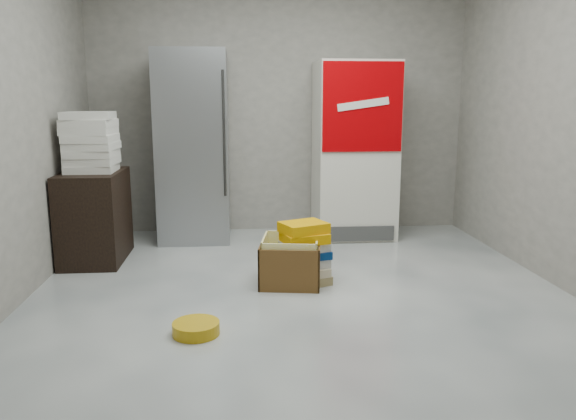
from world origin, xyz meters
The scene contains 10 objects.
ground centered at (0.00, 0.00, 0.00)m, with size 5.00×5.00×0.00m, color silver.
room_shell centered at (0.00, 0.00, 1.80)m, with size 4.04×5.04×2.82m.
steel_fridge centered at (-0.90, 2.13, 0.95)m, with size 0.70×0.72×1.90m.
coke_cooler centered at (0.75, 2.12, 0.90)m, with size 0.80×0.73×1.80m.
wood_shelf centered at (-1.73, 1.40, 0.40)m, with size 0.50×0.80×0.80m, color black.
supply_box_stack centered at (-1.72, 1.40, 1.06)m, with size 0.44×0.43×0.52m.
phonebook_stack_main centered at (0.06, 0.58, 0.25)m, with size 0.43×0.39×0.49m.
phonebook_stack_side centered at (0.13, 1.37, 0.07)m, with size 0.38×0.32×0.14m.
cardboard_box centered at (-0.05, 0.60, 0.15)m, with size 0.53×0.53×0.37m.
bucket_lid centered at (-0.72, -0.32, 0.04)m, with size 0.29×0.29×0.08m, color #C3960E.
Camera 1 is at (-0.44, -3.61, 1.43)m, focal length 35.00 mm.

